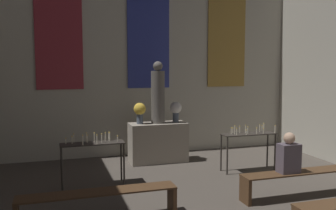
{
  "coord_description": "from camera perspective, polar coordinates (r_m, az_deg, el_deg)",
  "views": [
    {
      "loc": [
        -2.42,
        0.53,
        2.32
      ],
      "look_at": [
        0.0,
        8.25,
        1.46
      ],
      "focal_mm": 40.0,
      "sensor_mm": 36.0,
      "label": 1
    }
  ],
  "objects": [
    {
      "name": "candle_rack_left",
      "position": [
        7.41,
        -11.41,
        -6.64
      ],
      "size": [
        1.22,
        0.36,
        1.03
      ],
      "color": "#332D28",
      "rests_on": "ground_plane"
    },
    {
      "name": "pew_back_right",
      "position": [
        7.15,
        19.91,
        -10.32
      ],
      "size": [
        2.35,
        0.36,
        0.46
      ],
      "color": "#4C331E",
      "rests_on": "ground_plane"
    },
    {
      "name": "statue",
      "position": [
        8.88,
        -1.54,
        1.59
      ],
      "size": [
        0.32,
        0.32,
        1.47
      ],
      "color": "#5B5651",
      "rests_on": "altar"
    },
    {
      "name": "pew_back_left",
      "position": [
        5.81,
        -10.51,
        -13.88
      ],
      "size": [
        2.35,
        0.36,
        0.46
      ],
      "color": "#4C331E",
      "rests_on": "ground_plane"
    },
    {
      "name": "candle_rack_right",
      "position": [
        8.44,
        12.17,
        -5.11
      ],
      "size": [
        1.22,
        0.36,
        1.03
      ],
      "color": "#332D28",
      "rests_on": "ground_plane"
    },
    {
      "name": "flower_vase_left",
      "position": [
        8.81,
        -4.33,
        -0.88
      ],
      "size": [
        0.29,
        0.29,
        0.5
      ],
      "color": "#4C5666",
      "rests_on": "altar"
    },
    {
      "name": "person_seated",
      "position": [
        6.86,
        17.92,
        -7.28
      ],
      "size": [
        0.36,
        0.24,
        0.71
      ],
      "color": "#564C56",
      "rests_on": "pew_back_right"
    },
    {
      "name": "flower_vase_right",
      "position": [
        9.05,
        1.18,
        -0.67
      ],
      "size": [
        0.29,
        0.29,
        0.5
      ],
      "color": "#4C5666",
      "rests_on": "altar"
    },
    {
      "name": "wall_back",
      "position": [
        9.78,
        -3.1,
        8.57
      ],
      "size": [
        8.11,
        0.16,
        5.44
      ],
      "color": "#B2AD9E",
      "rests_on": "ground_plane"
    },
    {
      "name": "altar",
      "position": [
        9.04,
        -1.52,
        -5.72
      ],
      "size": [
        1.37,
        0.58,
        0.95
      ],
      "color": "gray",
      "rests_on": "ground_plane"
    }
  ]
}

